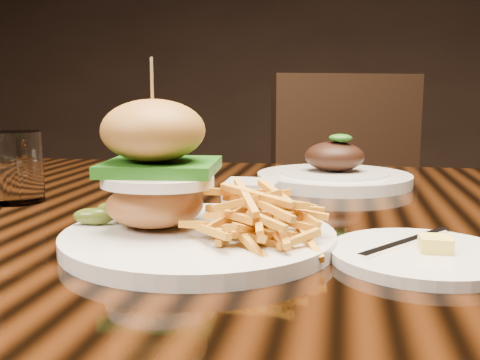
% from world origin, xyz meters
% --- Properties ---
extents(dining_table, '(1.60, 0.90, 0.75)m').
position_xyz_m(dining_table, '(0.00, 0.00, 0.67)').
color(dining_table, black).
rests_on(dining_table, ground).
extents(burger_plate, '(0.27, 0.27, 0.18)m').
position_xyz_m(burger_plate, '(-0.07, -0.18, 0.80)').
color(burger_plate, silver).
rests_on(burger_plate, dining_table).
extents(side_saucer, '(0.17, 0.17, 0.02)m').
position_xyz_m(side_saucer, '(0.15, -0.20, 0.76)').
color(side_saucer, silver).
rests_on(side_saucer, dining_table).
extents(ramekin, '(0.09, 0.09, 0.03)m').
position_xyz_m(ramekin, '(-0.04, 0.02, 0.77)').
color(ramekin, silver).
rests_on(ramekin, dining_table).
extents(water_tumbler, '(0.07, 0.07, 0.10)m').
position_xyz_m(water_tumbler, '(-0.36, -0.02, 0.80)').
color(water_tumbler, white).
rests_on(water_tumbler, dining_table).
extents(far_dish, '(0.25, 0.25, 0.08)m').
position_xyz_m(far_dish, '(0.06, 0.21, 0.77)').
color(far_dish, silver).
rests_on(far_dish, dining_table).
extents(chair_far, '(0.61, 0.61, 0.95)m').
position_xyz_m(chair_far, '(0.13, 0.88, 0.54)').
color(chair_far, black).
rests_on(chair_far, ground).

